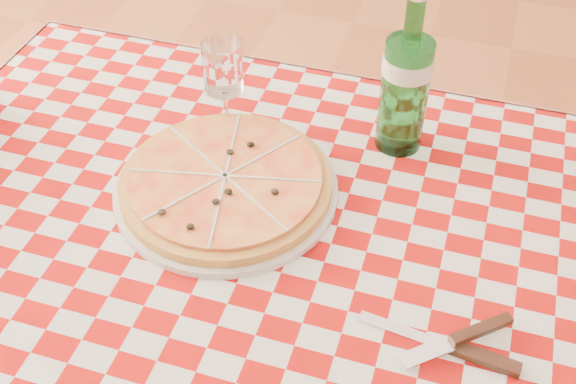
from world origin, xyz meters
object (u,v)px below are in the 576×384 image
Objects in this scene: pizza_plate at (226,182)px; wine_glass at (224,87)px; dining_table at (289,297)px; water_bottle at (407,72)px.

wine_glass reaches higher than pizza_plate.
pizza_plate is (-0.13, 0.09, 0.12)m from dining_table.
wine_glass is at bearing 127.42° from dining_table.
wine_glass reaches higher than dining_table.
dining_table is at bearing -35.01° from pizza_plate.
wine_glass is (-0.06, 0.15, 0.06)m from pizza_plate.
dining_table is at bearing -52.58° from wine_glass.
dining_table is 0.20m from pizza_plate.
pizza_plate is 1.23× the size of water_bottle.
water_bottle is at bearing 40.55° from pizza_plate.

